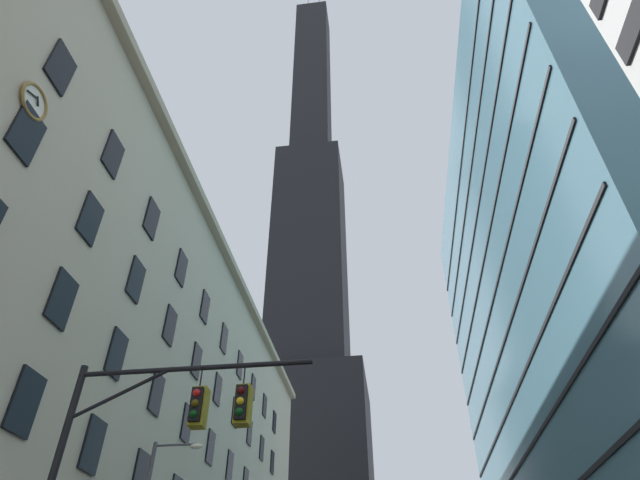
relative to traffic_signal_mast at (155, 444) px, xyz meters
name	(u,v)px	position (x,y,z in m)	size (l,w,h in m)	color
station_building	(96,419)	(-14.43, 21.13, 8.46)	(16.12, 63.44, 27.98)	#BCAF93
dark_skyscraper	(309,304)	(-9.58, 84.93, 55.06)	(23.25, 23.25, 207.98)	black
glass_office_midrise	(594,306)	(23.22, 26.57, 17.80)	(15.96, 47.26, 46.61)	teal
traffic_signal_mast	(155,444)	(0.00, 0.00, 0.00)	(6.74, 0.63, 7.59)	black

